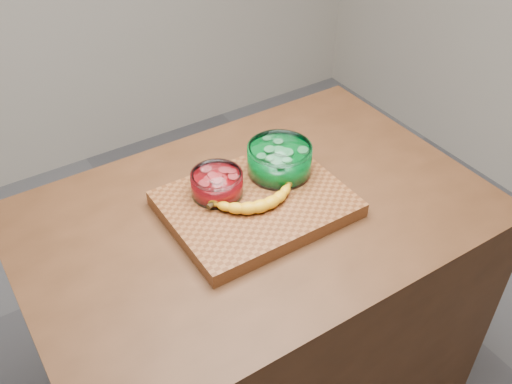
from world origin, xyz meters
TOP-DOWN VIEW (x-y plane):
  - counter at (0.00, 0.00)m, footprint 1.20×0.80m
  - cutting_board at (0.00, 0.00)m, footprint 0.45×0.35m
  - bowl_red at (-0.07, 0.07)m, footprint 0.13×0.13m
  - bowl_green at (0.11, 0.06)m, footprint 0.17×0.17m
  - banana at (-0.01, -0.01)m, footprint 0.25×0.13m

SIDE VIEW (x-z plane):
  - counter at x=0.00m, z-range 0.00..0.90m
  - cutting_board at x=0.00m, z-range 0.90..0.94m
  - banana at x=-0.01m, z-range 0.94..0.98m
  - bowl_red at x=-0.07m, z-range 0.94..1.00m
  - bowl_green at x=0.11m, z-range 0.94..1.02m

